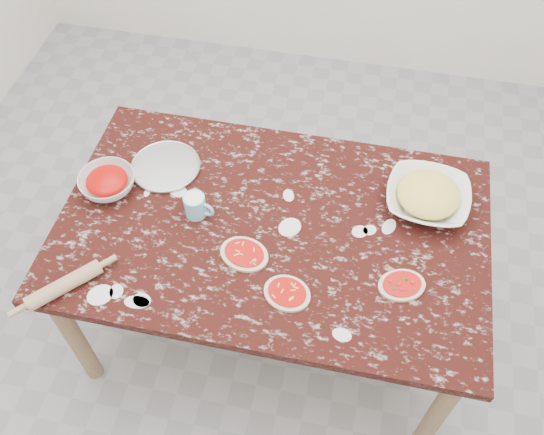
{
  "coord_description": "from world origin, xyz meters",
  "views": [
    {
      "loc": [
        0.27,
        -1.26,
        2.5
      ],
      "look_at": [
        0.0,
        0.0,
        0.8
      ],
      "focal_mm": 38.53,
      "sensor_mm": 36.0,
      "label": 1
    }
  ],
  "objects_px": {
    "rolling_pin": "(64,285)",
    "cheese_bowl": "(427,198)",
    "pizza_tray": "(166,167)",
    "flour_mug": "(196,206)",
    "sauce_bowl": "(108,183)",
    "worktable": "(272,238)"
  },
  "relations": [
    {
      "from": "sauce_bowl",
      "to": "pizza_tray",
      "type": "bearing_deg",
      "value": 39.16
    },
    {
      "from": "worktable",
      "to": "pizza_tray",
      "type": "relative_size",
      "value": 5.85
    },
    {
      "from": "rolling_pin",
      "to": "flour_mug",
      "type": "bearing_deg",
      "value": 49.57
    },
    {
      "from": "worktable",
      "to": "sauce_bowl",
      "type": "relative_size",
      "value": 7.4
    },
    {
      "from": "pizza_tray",
      "to": "rolling_pin",
      "type": "distance_m",
      "value": 0.63
    },
    {
      "from": "rolling_pin",
      "to": "cheese_bowl",
      "type": "bearing_deg",
      "value": 28.02
    },
    {
      "from": "worktable",
      "to": "cheese_bowl",
      "type": "xyz_separation_m",
      "value": [
        0.55,
        0.22,
        0.12
      ]
    },
    {
      "from": "sauce_bowl",
      "to": "flour_mug",
      "type": "xyz_separation_m",
      "value": [
        0.37,
        -0.05,
        0.02
      ]
    },
    {
      "from": "pizza_tray",
      "to": "sauce_bowl",
      "type": "height_order",
      "value": "sauce_bowl"
    },
    {
      "from": "cheese_bowl",
      "to": "flour_mug",
      "type": "bearing_deg",
      "value": -165.09
    },
    {
      "from": "cheese_bowl",
      "to": "flour_mug",
      "type": "xyz_separation_m",
      "value": [
        -0.84,
        -0.22,
        0.01
      ]
    },
    {
      "from": "pizza_tray",
      "to": "sauce_bowl",
      "type": "xyz_separation_m",
      "value": [
        -0.18,
        -0.15,
        0.03
      ]
    },
    {
      "from": "flour_mug",
      "to": "pizza_tray",
      "type": "bearing_deg",
      "value": 133.83
    },
    {
      "from": "pizza_tray",
      "to": "rolling_pin",
      "type": "xyz_separation_m",
      "value": [
        -0.16,
        -0.61,
        0.02
      ]
    },
    {
      "from": "worktable",
      "to": "rolling_pin",
      "type": "bearing_deg",
      "value": -147.07
    },
    {
      "from": "pizza_tray",
      "to": "flour_mug",
      "type": "height_order",
      "value": "flour_mug"
    },
    {
      "from": "sauce_bowl",
      "to": "flour_mug",
      "type": "distance_m",
      "value": 0.38
    },
    {
      "from": "cheese_bowl",
      "to": "flour_mug",
      "type": "distance_m",
      "value": 0.87
    },
    {
      "from": "rolling_pin",
      "to": "worktable",
      "type": "bearing_deg",
      "value": 32.93
    },
    {
      "from": "pizza_tray",
      "to": "flour_mug",
      "type": "bearing_deg",
      "value": -46.17
    },
    {
      "from": "cheese_bowl",
      "to": "worktable",
      "type": "bearing_deg",
      "value": -158.24
    },
    {
      "from": "worktable",
      "to": "flour_mug",
      "type": "bearing_deg",
      "value": -179.32
    }
  ]
}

